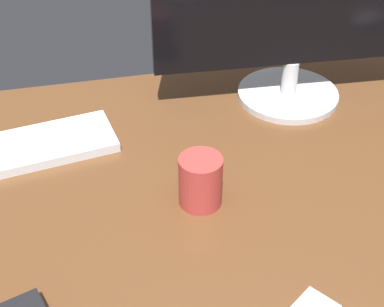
{
  "coord_description": "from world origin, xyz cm",
  "views": [
    {
      "loc": [
        -23.53,
        -79.13,
        72.43
      ],
      "look_at": [
        -5.19,
        2.47,
        8.0
      ],
      "focal_mm": 55.9,
      "sensor_mm": 36.0,
      "label": 1
    }
  ],
  "objects": [
    {
      "name": "desk",
      "position": [
        0.0,
        0.0,
        1.0
      ],
      "size": [
        140.0,
        84.0,
        2.0
      ],
      "primitive_type": "cube",
      "color": "brown",
      "rests_on": "ground"
    },
    {
      "name": "coffee_mug",
      "position": [
        -5.08,
        -3.68,
        6.69
      ],
      "size": [
        7.52,
        7.52,
        9.37
      ],
      "primitive_type": "cylinder",
      "color": "#B23833",
      "rests_on": "desk"
    },
    {
      "name": "monitor",
      "position": [
        21.55,
        25.36,
        22.96
      ],
      "size": [
        58.73,
        21.99,
        40.15
      ],
      "rotation": [
        0.0,
        0.0,
        -0.06
      ],
      "color": "silver",
      "rests_on": "desk"
    },
    {
      "name": "keyboard",
      "position": [
        -35.93,
        17.06,
        2.96
      ],
      "size": [
        38.17,
        18.31,
        1.93
      ],
      "primitive_type": "cube",
      "rotation": [
        0.0,
        0.0,
        0.16
      ],
      "color": "silver",
      "rests_on": "desk"
    }
  ]
}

